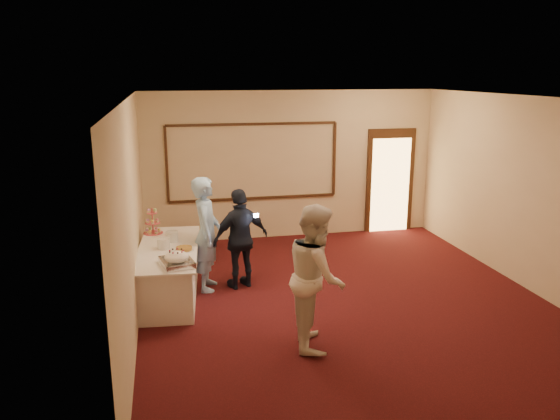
% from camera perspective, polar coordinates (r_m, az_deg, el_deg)
% --- Properties ---
extents(floor, '(7.00, 7.00, 0.00)m').
position_cam_1_polar(floor, '(8.36, 6.77, -9.49)').
color(floor, black).
rests_on(floor, ground).
extents(room_walls, '(6.04, 7.04, 3.02)m').
position_cam_1_polar(room_walls, '(7.77, 7.20, 4.31)').
color(room_walls, beige).
rests_on(room_walls, floor).
extents(wall_molding, '(3.45, 0.04, 1.55)m').
position_cam_1_polar(wall_molding, '(10.98, -2.83, 5.06)').
color(wall_molding, black).
rests_on(wall_molding, room_walls).
extents(doorway, '(1.05, 0.07, 2.20)m').
position_cam_1_polar(doorway, '(11.88, 11.41, 2.96)').
color(doorway, black).
rests_on(doorway, floor).
extents(buffet_table, '(1.09, 2.36, 0.77)m').
position_cam_1_polar(buffet_table, '(8.56, -11.50, -6.30)').
color(buffet_table, white).
rests_on(buffet_table, floor).
extents(pavlova_tray, '(0.50, 0.60, 0.21)m').
position_cam_1_polar(pavlova_tray, '(7.64, -10.74, -5.05)').
color(pavlova_tray, silver).
rests_on(pavlova_tray, buffet_table).
extents(cupcake_stand, '(0.32, 0.32, 0.47)m').
position_cam_1_polar(cupcake_stand, '(9.18, -13.17, -1.38)').
color(cupcake_stand, '#CC4B55').
rests_on(cupcake_stand, buffet_table).
extents(plate_stack_a, '(0.20, 0.20, 0.16)m').
position_cam_1_polar(plate_stack_a, '(8.38, -12.08, -3.44)').
color(plate_stack_a, white).
rests_on(plate_stack_a, buffet_table).
extents(plate_stack_b, '(0.20, 0.20, 0.16)m').
position_cam_1_polar(plate_stack_b, '(8.70, -11.21, -2.73)').
color(plate_stack_b, white).
rests_on(plate_stack_b, buffet_table).
extents(tart, '(0.28, 0.28, 0.06)m').
position_cam_1_polar(tart, '(8.24, -10.00, -4.04)').
color(tart, white).
rests_on(tart, buffet_table).
extents(man, '(0.53, 0.72, 1.80)m').
position_cam_1_polar(man, '(8.57, -7.68, -2.48)').
color(man, '#94C1F4').
rests_on(man, floor).
extents(woman, '(0.83, 0.99, 1.81)m').
position_cam_1_polar(woman, '(6.79, 3.81, -6.90)').
color(woman, white).
rests_on(woman, floor).
extents(guest, '(1.01, 0.67, 1.60)m').
position_cam_1_polar(guest, '(8.61, -4.12, -3.01)').
color(guest, black).
rests_on(guest, floor).
extents(camera_flash, '(0.08, 0.05, 0.05)m').
position_cam_1_polar(camera_flash, '(8.34, -2.52, -0.57)').
color(camera_flash, white).
rests_on(camera_flash, guest).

